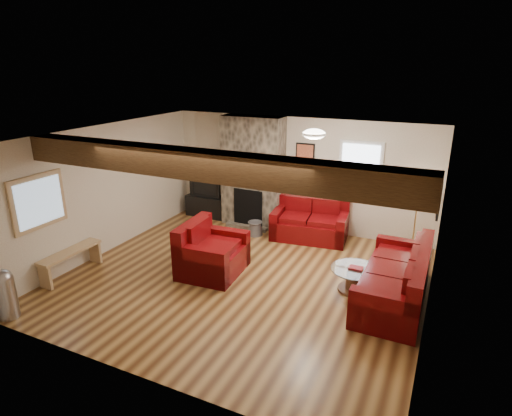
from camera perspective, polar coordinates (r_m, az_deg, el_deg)
The scene contains 18 objects.
room at distance 7.12m, azimuth -1.83°, elevation -0.45°, with size 8.00×8.00×8.00m.
oak_beam at distance 5.78m, azimuth -7.58°, elevation 5.78°, with size 6.00×0.36×0.38m, color black.
chimney_breast at distance 9.69m, azimuth -0.44°, elevation 4.63°, with size 1.40×0.67×2.50m.
back_window at distance 9.09m, azimuth 13.71°, elevation 5.27°, with size 0.90×0.08×1.10m, color white, non-canonical shape.
hatch_window at distance 7.81m, azimuth -27.00°, elevation 0.74°, with size 0.08×1.00×0.90m, color tan, non-canonical shape.
ceiling_dome at distance 7.31m, azimuth 7.73°, elevation 9.54°, with size 0.40×0.40×0.18m, color silver, non-canonical shape.
artwork_back at distance 9.36m, azimuth 6.55°, elevation 7.01°, with size 0.42×0.06×0.52m, color black, non-canonical shape.
artwork_right at distance 6.55m, azimuth 23.19°, elevation 0.87°, with size 0.06×0.55×0.42m, color black, non-canonical shape.
sofa_three at distance 7.14m, azimuth 18.01°, elevation -8.49°, with size 2.25×0.94×0.87m, color #4D0507, non-canonical shape.
loveseat at distance 9.18m, azimuth 7.20°, elevation -1.61°, with size 1.57×0.90×0.83m, color #4D0507, non-canonical shape.
armchair_red at distance 7.67m, azimuth -5.81°, elevation -5.42°, with size 1.14×1.00×0.92m, color #4D0507, non-canonical shape.
coffee_table at distance 7.35m, azimuth 13.05°, elevation -9.27°, with size 0.82×0.82×0.43m.
tv_cabinet at distance 10.58m, azimuth -6.51°, elevation 0.29°, with size 1.02×0.41×0.51m, color black.
television at distance 10.44m, azimuth -6.61°, elevation 2.88°, with size 0.84×0.11×0.48m, color black.
floor_lamp at distance 8.86m, azimuth 20.95°, elevation 2.41°, with size 0.39×0.39×1.50m.
pine_bench at distance 8.33m, azimuth -23.38°, elevation -6.71°, with size 0.28×1.22×0.46m, color tan, non-canonical shape.
pedal_bin at distance 7.38m, azimuth -30.50°, elevation -9.80°, with size 0.31×0.31×0.78m, color #A0A0A4, non-canonical shape.
coal_bucket at distance 9.38m, azimuth -0.12°, elevation -2.69°, with size 0.33×0.33×0.31m, color slate, non-canonical shape.
Camera 1 is at (3.06, -5.98, 3.60)m, focal length 30.00 mm.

